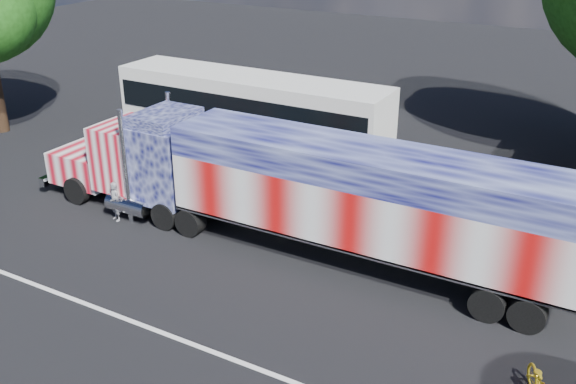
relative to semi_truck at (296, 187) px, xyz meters
The scene contains 5 objects.
ground 3.65m from the semi_truck, 96.58° to the right, with size 100.00×100.00×0.00m, color black.
lane_markings 7.16m from the semi_truck, 78.40° to the right, with size 30.00×2.67×0.01m.
semi_truck is the anchor object (origin of this frame).
coach_bus 8.72m from the semi_truck, 131.68° to the left, with size 12.69×2.95×3.69m.
woman 6.93m from the semi_truck, 167.90° to the right, with size 0.54×0.35×1.48m, color slate.
Camera 1 is at (9.31, -13.67, 10.46)m, focal length 40.00 mm.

